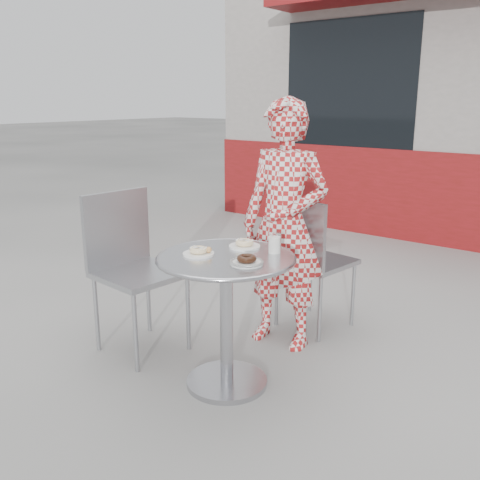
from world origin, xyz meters
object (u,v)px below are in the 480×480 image
Objects in this scene: plate_near at (199,252)px; bistro_table at (226,289)px; chair_left at (140,304)px; seated_person at (284,226)px; chair_far at (314,288)px; plate_checker at (247,261)px; milk_cup at (275,244)px; plate_far at (245,244)px.

bistro_table is at bearing 28.44° from plate_near.
chair_left is 0.64× the size of seated_person.
chair_far is (-0.03, 0.98, -0.28)m from bistro_table.
seated_person is (-0.03, -0.33, 0.50)m from chair_far.
plate_checker is 1.58× the size of milk_cup.
chair_far is at bearing 104.03° from milk_cup.
bistro_table is at bearing -129.16° from milk_cup.
chair_left reaches higher than plate_near.
chair_left is 5.80× the size of plate_checker.
bistro_table is 0.25m from plate_near.
seated_person reaches higher than plate_checker.
chair_far is at bearing 90.07° from plate_far.
plate_near is at bearing -137.07° from milk_cup.
chair_far is 8.51× the size of milk_cup.
bistro_table is at bearing 99.24° from chair_far.
seated_person is at bearing 94.46° from plate_far.
plate_far is 1.02× the size of plate_checker.
bistro_table is at bearing -90.13° from seated_person.
plate_near is 0.40m from milk_cup.
plate_near is 0.97× the size of plate_checker.
plate_far is (0.67, 0.19, 0.46)m from chair_left.
chair_left is (-0.67, -0.97, 0.02)m from chair_far.
seated_person is 0.72m from plate_checker.
plate_checker is at bearing -77.31° from seated_person.
plate_checker is (0.87, -0.05, 0.45)m from chair_left.
seated_person is at bearing 91.69° from chair_far.
milk_cup is (0.87, 0.20, 0.49)m from chair_left.
bistro_table is at bearing -82.14° from plate_far.
chair_left reaches higher than milk_cup.
chair_far is 5.30× the size of plate_far.
seated_person is 8.99× the size of plate_far.
seated_person reaches higher than chair_left.
bistro_table is 0.81× the size of chair_far.
plate_far and plate_near have the same top height.
plate_checker is (0.29, 0.03, -0.00)m from plate_near.
chair_left is at bearing 172.38° from plate_near.
chair_far is 0.59× the size of seated_person.
chair_left is 9.16× the size of milk_cup.
seated_person reaches higher than plate_near.
seated_person is 0.50m from milk_cup.
milk_cup is (0.00, 0.24, 0.04)m from plate_checker.
milk_cup is at bearing 89.82° from plate_checker.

